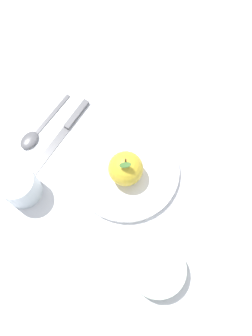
% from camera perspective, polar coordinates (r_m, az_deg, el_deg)
% --- Properties ---
extents(ground_plane, '(2.40, 2.40, 0.00)m').
position_cam_1_polar(ground_plane, '(0.77, -0.65, 1.26)').
color(ground_plane, silver).
extents(dinner_plate, '(0.23, 0.23, 0.02)m').
position_cam_1_polar(dinner_plate, '(0.76, 0.00, -0.29)').
color(dinner_plate, white).
rests_on(dinner_plate, ground_plane).
extents(apple, '(0.07, 0.07, 0.09)m').
position_cam_1_polar(apple, '(0.71, -0.06, -0.09)').
color(apple, gold).
rests_on(apple, dinner_plate).
extents(side_bowl, '(0.11, 0.11, 0.04)m').
position_cam_1_polar(side_bowl, '(0.70, 5.17, -16.30)').
color(side_bowl, '#B2C6B2').
rests_on(side_bowl, ground_plane).
extents(cup, '(0.08, 0.08, 0.08)m').
position_cam_1_polar(cup, '(0.74, -17.17, -2.78)').
color(cup, silver).
rests_on(cup, ground_plane).
extents(knife, '(0.21, 0.12, 0.01)m').
position_cam_1_polar(knife, '(0.81, -10.21, 5.92)').
color(knife, '#59595E').
rests_on(knife, ground_plane).
extents(spoon, '(0.16, 0.10, 0.01)m').
position_cam_1_polar(spoon, '(0.82, -14.80, 5.39)').
color(spoon, '#59595E').
rests_on(spoon, ground_plane).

